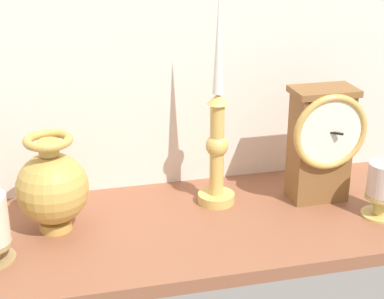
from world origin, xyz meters
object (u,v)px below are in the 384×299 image
mantel_clock (321,142)px  pillar_candle_front (383,187)px  brass_vase_bulbous (52,186)px  candlestick_tall_left (217,137)px

mantel_clock → pillar_candle_front: size_ratio=1.91×
brass_vase_bulbous → pillar_candle_front: 58.70cm
candlestick_tall_left → brass_vase_bulbous: bearing=-173.8°
mantel_clock → brass_vase_bulbous: (-49.58, -0.09, -3.57)cm
mantel_clock → pillar_candle_front: (8.36, -9.16, -6.13)cm
mantel_clock → candlestick_tall_left: size_ratio=0.54×
candlestick_tall_left → pillar_candle_front: bearing=-24.0°
candlestick_tall_left → brass_vase_bulbous: size_ratio=2.33×
pillar_candle_front → candlestick_tall_left: bearing=156.0°
mantel_clock → pillar_candle_front: 13.83cm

